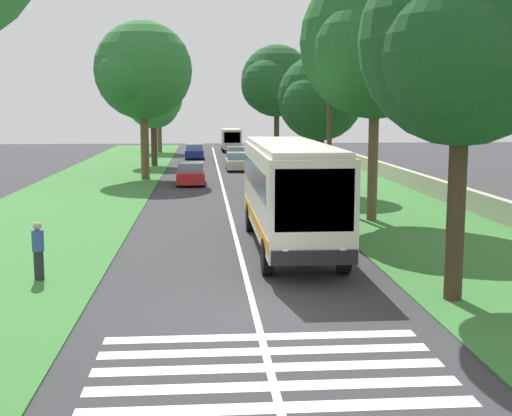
# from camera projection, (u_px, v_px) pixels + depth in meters

# --- Properties ---
(ground) EXTENTS (160.00, 160.00, 0.00)m
(ground) POSITION_uv_depth(u_px,v_px,m) (256.00, 316.00, 16.59)
(ground) COLOR #333335
(grass_verge_left) EXTENTS (120.00, 8.00, 0.04)m
(grass_verge_left) POSITION_uv_depth(u_px,v_px,m) (47.00, 219.00, 30.76)
(grass_verge_left) COLOR #387533
(grass_verge_left) RESTS_ON ground
(grass_verge_right) EXTENTS (120.00, 8.00, 0.04)m
(grass_verge_right) POSITION_uv_depth(u_px,v_px,m) (407.00, 215.00, 32.01)
(grass_verge_right) COLOR #387533
(grass_verge_right) RESTS_ON ground
(centre_line) EXTENTS (110.00, 0.16, 0.01)m
(centre_line) POSITION_uv_depth(u_px,v_px,m) (231.00, 217.00, 31.38)
(centre_line) COLOR silver
(centre_line) RESTS_ON ground
(coach_bus) EXTENTS (11.16, 2.62, 3.73)m
(coach_bus) POSITION_uv_depth(u_px,v_px,m) (289.00, 188.00, 24.31)
(coach_bus) COLOR silver
(coach_bus) RESTS_ON ground
(zebra_crossing) EXTENTS (4.95, 6.80, 0.01)m
(zebra_crossing) POSITION_uv_depth(u_px,v_px,m) (272.00, 376.00, 12.86)
(zebra_crossing) COLOR silver
(zebra_crossing) RESTS_ON ground
(trailing_car_0) EXTENTS (4.30, 1.78, 1.43)m
(trailing_car_0) POSITION_uv_depth(u_px,v_px,m) (191.00, 174.00, 44.66)
(trailing_car_0) COLOR #B21E1E
(trailing_car_0) RESTS_ON ground
(trailing_car_1) EXTENTS (4.30, 1.78, 1.43)m
(trailing_car_1) POSITION_uv_depth(u_px,v_px,m) (237.00, 162.00, 54.75)
(trailing_car_1) COLOR #B7A893
(trailing_car_1) RESTS_ON ground
(trailing_car_2) EXTENTS (4.30, 1.78, 1.43)m
(trailing_car_2) POSITION_uv_depth(u_px,v_px,m) (237.00, 155.00, 62.46)
(trailing_car_2) COLOR #B21E1E
(trailing_car_2) RESTS_ON ground
(trailing_car_3) EXTENTS (4.30, 1.78, 1.43)m
(trailing_car_3) POSITION_uv_depth(u_px,v_px,m) (194.00, 152.00, 67.12)
(trailing_car_3) COLOR navy
(trailing_car_3) RESTS_ON ground
(trailing_minibus_0) EXTENTS (6.00, 2.14, 2.53)m
(trailing_minibus_0) POSITION_uv_depth(u_px,v_px,m) (231.00, 138.00, 77.95)
(trailing_minibus_0) COLOR #BFB299
(trailing_minibus_0) RESTS_ON ground
(roadside_tree_left_0) EXTENTS (7.89, 6.66, 10.74)m
(roadside_tree_left_0) POSITION_uv_depth(u_px,v_px,m) (142.00, 73.00, 47.26)
(roadside_tree_left_0) COLOR brown
(roadside_tree_left_0) RESTS_ON grass_verge_left
(roadside_tree_left_2) EXTENTS (6.34, 5.13, 8.40)m
(roadside_tree_left_2) POSITION_uv_depth(u_px,v_px,m) (158.00, 100.00, 75.37)
(roadside_tree_left_2) COLOR brown
(roadside_tree_left_2) RESTS_ON grass_verge_left
(roadside_tree_left_3) EXTENTS (5.47, 4.46, 7.57)m
(roadside_tree_left_3) POSITION_uv_depth(u_px,v_px,m) (152.00, 104.00, 58.18)
(roadside_tree_left_3) COLOR #3D2D1E
(roadside_tree_left_3) RESTS_ON grass_verge_left
(roadside_tree_right_0) EXTENTS (7.48, 6.53, 10.94)m
(roadside_tree_right_0) POSITION_uv_depth(u_px,v_px,m) (372.00, 46.00, 29.45)
(roadside_tree_right_0) COLOR brown
(roadside_tree_right_0) RESTS_ON grass_verge_right
(roadside_tree_right_1) EXTENTS (8.34, 6.94, 10.84)m
(roadside_tree_right_1) POSITION_uv_depth(u_px,v_px,m) (274.00, 83.00, 66.04)
(roadside_tree_right_1) COLOR #3D2D1E
(roadside_tree_right_1) RESTS_ON grass_verge_right
(roadside_tree_right_2) EXTENTS (6.33, 5.17, 9.12)m
(roadside_tree_right_2) POSITION_uv_depth(u_px,v_px,m) (456.00, 49.00, 17.21)
(roadside_tree_right_2) COLOR #3D2D1E
(roadside_tree_right_2) RESTS_ON grass_verge_right
(roadside_tree_right_3) EXTENTS (5.92, 4.86, 7.87)m
(roadside_tree_right_3) POSITION_uv_depth(u_px,v_px,m) (318.00, 101.00, 39.23)
(roadside_tree_right_3) COLOR #3D2D1E
(roadside_tree_right_3) RESTS_ON grass_verge_right
(utility_pole) EXTENTS (0.24, 1.40, 8.67)m
(utility_pole) POSITION_uv_depth(u_px,v_px,m) (330.00, 116.00, 33.75)
(utility_pole) COLOR #473828
(utility_pole) RESTS_ON grass_verge_right
(roadside_wall) EXTENTS (70.00, 0.40, 1.01)m
(roadside_wall) POSITION_uv_depth(u_px,v_px,m) (442.00, 190.00, 37.12)
(roadside_wall) COLOR #B2A893
(roadside_wall) RESTS_ON grass_verge_right
(pedestrian) EXTENTS (0.34, 0.34, 1.69)m
(pedestrian) POSITION_uv_depth(u_px,v_px,m) (38.00, 250.00, 19.79)
(pedestrian) COLOR #26262D
(pedestrian) RESTS_ON grass_verge_left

